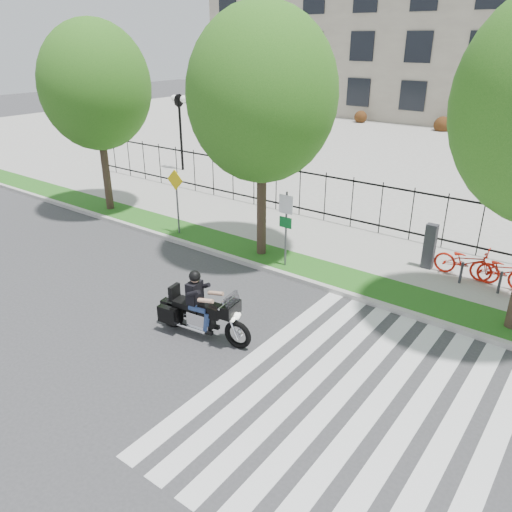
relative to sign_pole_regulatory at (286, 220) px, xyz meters
The scene contains 13 objects.
ground 4.90m from the sign_pole_regulatory, 89.52° to the right, with size 120.00×120.00×0.00m, color #363638.
curb 1.73m from the sign_pole_regulatory, 85.39° to the right, with size 60.00×0.20×0.15m, color #B2AEA7.
grass_verge 1.71m from the sign_pole_regulatory, 84.06° to the left, with size 60.00×1.50×0.15m, color #1E5415.
sidewalk 3.32m from the sign_pole_regulatory, 89.23° to the left, with size 60.00×3.50×0.15m, color gray.
plaza 20.49m from the sign_pole_regulatory, 89.89° to the left, with size 80.00×34.00×0.10m, color gray.
crosswalk_stripes 6.90m from the sign_pole_regulatory, 43.27° to the right, with size 5.70×8.00×0.01m, color silver, non-canonical shape.
iron_fence 4.66m from the sign_pole_regulatory, 89.52° to the left, with size 30.00×0.06×2.00m, color black, non-canonical shape.
lamp_post_left 14.15m from the sign_pole_regulatory, 148.18° to the left, with size 1.06×0.70×4.25m.
street_tree_0 10.11m from the sign_pole_regulatory, behind, with size 4.40×4.40×7.65m.
street_tree_1 3.89m from the sign_pole_regulatory, 163.25° to the left, with size 4.70×4.70×7.97m.
sign_pole_regulatory is the anchor object (origin of this frame).
sign_pole_warning 4.89m from the sign_pole_regulatory, behind, with size 0.78×0.09×2.49m.
motorcycle_rider 4.76m from the sign_pole_regulatory, 83.17° to the right, with size 2.83×0.97×2.19m.
Camera 1 is at (8.16, -7.97, 7.07)m, focal length 35.00 mm.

